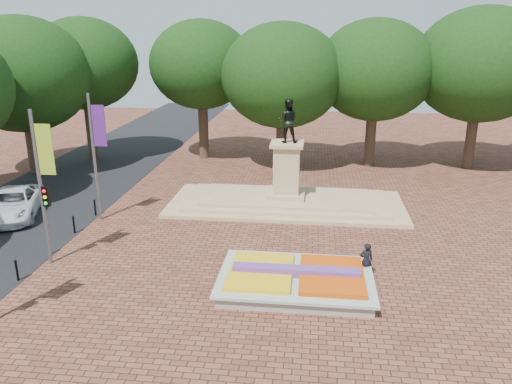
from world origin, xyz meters
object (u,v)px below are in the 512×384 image
flower_bed (296,279)px  pedestrian (366,260)px  van (13,203)px  monument (286,192)px

flower_bed → pedestrian: bearing=23.1°
van → monument: bearing=-5.3°
monument → pedestrian: (3.93, -8.76, -0.08)m
van → pedestrian: size_ratio=3.53×
pedestrian → van: bearing=-27.2°
pedestrian → monument: bearing=-78.1°
monument → van: bearing=-166.5°
pedestrian → flower_bed: bearing=10.8°
monument → van: size_ratio=2.48×
van → pedestrian: pedestrian is taller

